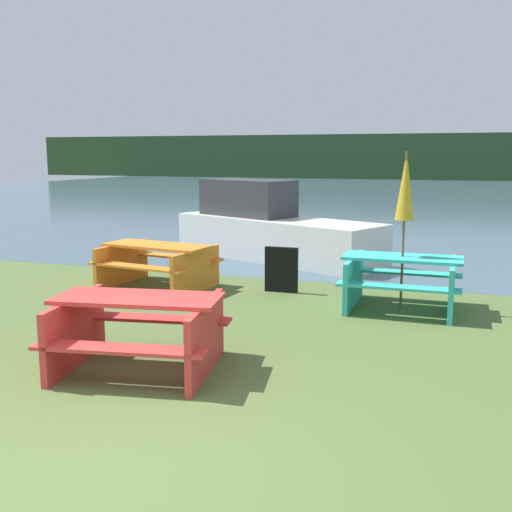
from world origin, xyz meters
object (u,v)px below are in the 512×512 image
Objects in this scene: picnic_table_orange at (157,261)px; boat at (270,229)px; picnic_table_teal at (402,278)px; umbrella_gold at (405,188)px; signboard at (281,270)px; picnic_table_red at (139,326)px.

boat is at bearing 75.79° from picnic_table_orange.
umbrella_gold is (-0.00, 0.00, 1.31)m from picnic_table_teal.
picnic_table_orange is at bearing -169.73° from signboard.
picnic_table_red is 2.57× the size of signboard.
picnic_table_teal is 2.03m from signboard.
umbrella_gold is at bearing -1.53° from picnic_table_orange.
umbrella_gold is at bearing 180.00° from picnic_table_teal.
boat is at bearing 96.42° from picnic_table_red.
picnic_table_teal is 2.25× the size of signboard.
picnic_table_red is 7.10m from boat.
picnic_table_teal is 0.84× the size of picnic_table_orange.
picnic_table_teal is 4.05m from picnic_table_orange.
picnic_table_orange is 2.11m from signboard.
picnic_table_red reaches higher than picnic_table_orange.
signboard is (1.19, -3.13, -0.25)m from boat.
picnic_table_red is 0.38× the size of boat.
boat is (-0.79, 7.06, 0.16)m from picnic_table_red.
picnic_table_teal is 0.34× the size of boat.
picnic_table_red is 0.84× the size of umbrella_gold.
picnic_table_orange is 0.40× the size of boat.
picnic_table_orange is 0.87× the size of umbrella_gold.
boat is (0.89, 3.51, 0.16)m from picnic_table_orange.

